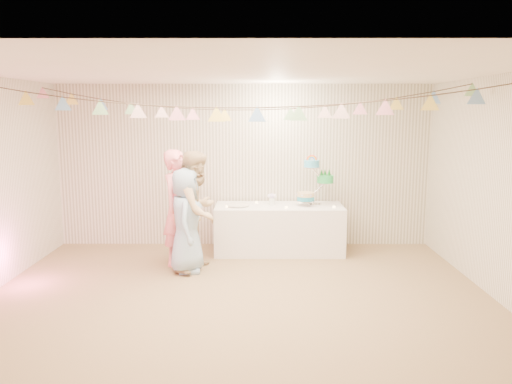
{
  "coord_description": "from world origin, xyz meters",
  "views": [
    {
      "loc": [
        0.22,
        -5.52,
        2.18
      ],
      "look_at": [
        0.2,
        0.8,
        1.15
      ],
      "focal_mm": 35.0,
      "sensor_mm": 36.0,
      "label": 1
    }
  ],
  "objects_px": {
    "person_adult_b": "(197,211)",
    "person_adult_a": "(178,208)",
    "person_child": "(187,220)",
    "cake_stand": "(315,181)",
    "table": "(279,229)"
  },
  "relations": [
    {
      "from": "person_adult_b",
      "to": "person_adult_a",
      "type": "bearing_deg",
      "value": 73.78
    },
    {
      "from": "person_adult_b",
      "to": "person_child",
      "type": "bearing_deg",
      "value": 149.18
    },
    {
      "from": "person_adult_b",
      "to": "cake_stand",
      "type": "bearing_deg",
      "value": -40.61
    },
    {
      "from": "cake_stand",
      "to": "person_adult_a",
      "type": "relative_size",
      "value": 0.44
    },
    {
      "from": "cake_stand",
      "to": "person_child",
      "type": "bearing_deg",
      "value": -151.47
    },
    {
      "from": "table",
      "to": "person_adult_b",
      "type": "relative_size",
      "value": 1.19
    },
    {
      "from": "person_adult_b",
      "to": "person_child",
      "type": "relative_size",
      "value": 1.15
    },
    {
      "from": "person_adult_b",
      "to": "person_child",
      "type": "xyz_separation_m",
      "value": [
        -0.14,
        -0.1,
        -0.11
      ]
    },
    {
      "from": "cake_stand",
      "to": "person_adult_a",
      "type": "height_order",
      "value": "person_adult_a"
    },
    {
      "from": "table",
      "to": "person_adult_a",
      "type": "relative_size",
      "value": 1.19
    },
    {
      "from": "cake_stand",
      "to": "person_adult_b",
      "type": "xyz_separation_m",
      "value": [
        -1.71,
        -0.9,
        -0.29
      ]
    },
    {
      "from": "person_adult_a",
      "to": "person_child",
      "type": "height_order",
      "value": "person_adult_a"
    },
    {
      "from": "person_adult_a",
      "to": "person_adult_b",
      "type": "distance_m",
      "value": 0.38
    },
    {
      "from": "person_adult_a",
      "to": "person_child",
      "type": "distance_m",
      "value": 0.39
    },
    {
      "from": "cake_stand",
      "to": "person_adult_b",
      "type": "distance_m",
      "value": 1.96
    }
  ]
}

